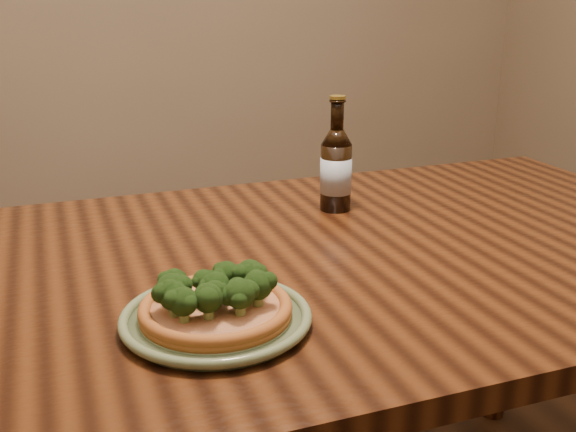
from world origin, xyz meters
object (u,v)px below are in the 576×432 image
object	(u,v)px
plate	(216,318)
beer_bottle	(336,169)
table	(312,301)
pizza	(215,303)

from	to	relation	value
plate	beer_bottle	world-z (taller)	beer_bottle
table	plate	world-z (taller)	plate
plate	beer_bottle	distance (m)	0.54
table	pizza	xyz separation A→B (m)	(-0.22, -0.20, 0.13)
table	plate	distance (m)	0.32
table	beer_bottle	distance (m)	0.30
table	plate	bearing A→B (deg)	-137.80
table	beer_bottle	xyz separation A→B (m)	(0.13, 0.20, 0.18)
pizza	beer_bottle	size ratio (longest dim) A/B	0.89
table	plate	xyz separation A→B (m)	(-0.22, -0.20, 0.10)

